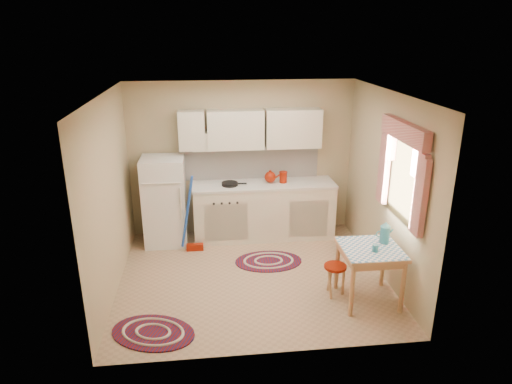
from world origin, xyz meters
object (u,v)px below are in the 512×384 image
at_px(stool, 334,280).
at_px(table, 369,274).
at_px(fridge, 165,201).
at_px(base_cabinets, 264,211).

bearing_deg(stool, table, -23.22).
bearing_deg(fridge, stool, -39.05).
height_order(fridge, base_cabinets, fridge).
relative_size(fridge, table, 1.94).
relative_size(base_cabinets, stool, 5.36).
relative_size(table, stool, 1.71).
xyz_separation_m(table, stool, (-0.38, 0.16, -0.15)).
height_order(base_cabinets, stool, base_cabinets).
xyz_separation_m(base_cabinets, table, (1.05, -2.03, -0.08)).
height_order(fridge, stool, fridge).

